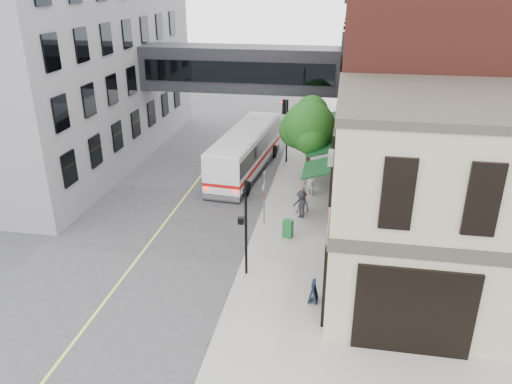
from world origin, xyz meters
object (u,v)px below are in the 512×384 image
at_px(pedestrian_b, 302,200).
at_px(pedestrian_a, 310,183).
at_px(pedestrian_c, 301,204).
at_px(newspaper_box, 288,229).
at_px(bus, 246,150).
at_px(sandwich_board, 313,291).

bearing_deg(pedestrian_b, pedestrian_a, 86.08).
bearing_deg(pedestrian_b, pedestrian_c, -88.80).
bearing_deg(newspaper_box, pedestrian_a, 94.94).
relative_size(pedestrian_b, newspaper_box, 1.69).
distance_m(bus, pedestrian_b, 7.65).
bearing_deg(pedestrian_c, pedestrian_b, 121.56).
bearing_deg(bus, pedestrian_a, -37.77).
distance_m(pedestrian_b, sandwich_board, 8.31).
bearing_deg(newspaper_box, bus, 125.63).
distance_m(pedestrian_a, newspaper_box, 5.56).
height_order(bus, pedestrian_a, bus).
height_order(bus, sandwich_board, bus).
relative_size(pedestrian_b, pedestrian_c, 0.98).
relative_size(bus, pedestrian_a, 6.60).
height_order(pedestrian_a, sandwich_board, pedestrian_a).
xyz_separation_m(bus, newspaper_box, (3.96, -9.12, -1.00)).
height_order(newspaper_box, sandwich_board, newspaper_box).
bearing_deg(pedestrian_a, pedestrian_c, -74.51).
bearing_deg(bus, pedestrian_c, -56.91).
bearing_deg(pedestrian_b, newspaper_box, -97.33).
relative_size(pedestrian_a, sandwich_board, 1.80).
xyz_separation_m(pedestrian_a, newspaper_box, (-0.70, -5.51, -0.36)).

